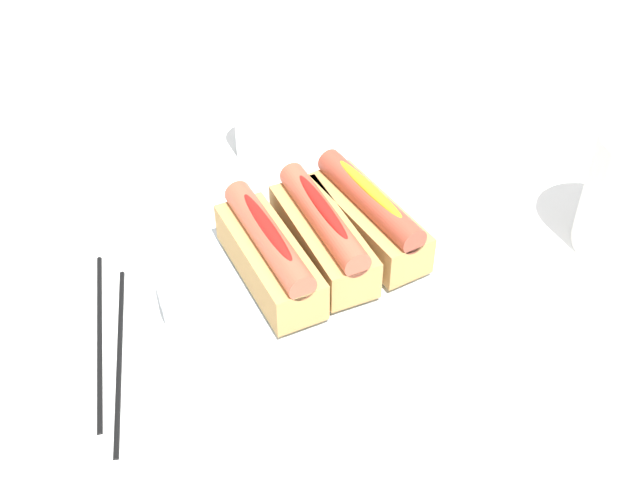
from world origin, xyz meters
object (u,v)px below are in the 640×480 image
hotdog_back (320,234)px  water_glass (263,125)px  chopstick_far (99,335)px  hotdog_front (269,254)px  chopstick_near (119,354)px  serving_bowl (320,267)px  hotdog_side (368,215)px

hotdog_back → water_glass: (-0.23, 0.03, -0.02)m
hotdog_back → chopstick_far: bearing=-92.6°
hotdog_front → hotdog_back: size_ratio=1.01×
hotdog_back → water_glass: 0.23m
hotdog_back → chopstick_near: hotdog_back is taller
hotdog_front → hotdog_back: 0.06m
water_glass → hotdog_back: bearing=-6.5°
serving_bowl → hotdog_side: (-0.01, 0.05, 0.04)m
hotdog_back → chopstick_near: bearing=-84.4°
hotdog_back → chopstick_near: (0.02, -0.20, -0.06)m
hotdog_side → chopstick_far: 0.28m
hotdog_front → water_glass: size_ratio=1.69×
hotdog_front → hotdog_back: bearing=97.8°
chopstick_near → chopstick_far: same height
chopstick_far → hotdog_side: bearing=100.3°
hotdog_side → hotdog_front: bearing=-82.2°
hotdog_side → water_glass: bearing=-172.8°
hotdog_front → chopstick_far: 0.17m
hotdog_back → water_glass: bearing=173.5°
hotdog_back → chopstick_far: hotdog_back is taller
hotdog_front → chopstick_near: (0.01, -0.15, -0.06)m
serving_bowl → hotdog_back: (-0.00, 0.00, 0.04)m
hotdog_back → chopstick_far: 0.22m
hotdog_back → serving_bowl: bearing=-24.6°
water_glass → chopstick_far: 0.33m
hotdog_side → water_glass: hotdog_side is taller
serving_bowl → chopstick_far: 0.22m
hotdog_back → hotdog_side: 0.06m
serving_bowl → hotdog_front: (0.01, -0.05, 0.04)m
water_glass → hotdog_front: bearing=-18.7°
serving_bowl → hotdog_front: bearing=-82.2°
chopstick_near → chopstick_far: size_ratio=1.00×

